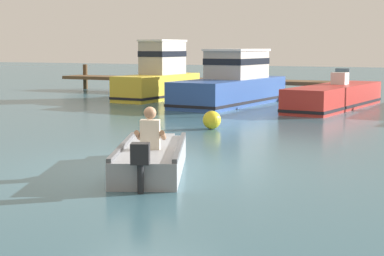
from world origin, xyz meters
TOP-DOWN VIEW (x-y plane):
  - ground_plane at (0.00, 0.00)m, footprint 120.00×120.00m
  - wooden_dock at (-7.28, 16.65)m, footprint 14.14×1.64m
  - rowboat_with_person at (0.32, -0.29)m, footprint 2.28×3.55m
  - moored_boat_yellow at (-7.22, 13.43)m, footprint 1.75×4.92m
  - moored_boat_blue at (-3.44, 12.51)m, footprint 2.46×6.49m
  - moored_boat_red at (0.52, 12.67)m, footprint 2.23×6.64m
  - mooring_buoy at (-1.11, 5.46)m, footprint 0.50×0.50m

SIDE VIEW (x-z plane):
  - ground_plane at x=0.00m, z-range 0.00..0.00m
  - mooring_buoy at x=-1.11m, z-range 0.00..0.50m
  - rowboat_with_person at x=0.32m, z-range -0.34..0.85m
  - moored_boat_red at x=0.52m, z-range -0.31..1.12m
  - wooden_dock at x=-7.28m, z-range 0.01..1.31m
  - moored_boat_blue at x=-3.44m, z-range -0.27..1.87m
  - moored_boat_yellow at x=-7.22m, z-range -0.33..2.19m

